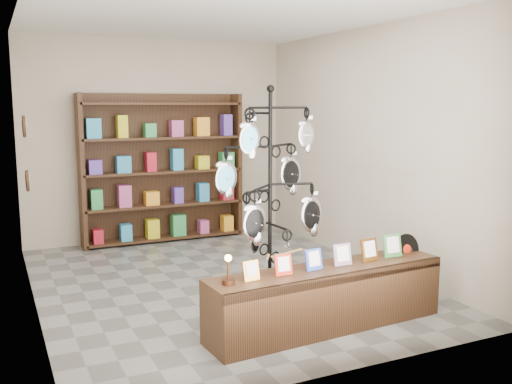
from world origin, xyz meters
TOP-DOWN VIEW (x-y plane):
  - ground at (0.00, 0.00)m, footprint 5.00×5.00m
  - room_envelope at (0.00, 0.00)m, footprint 5.00×5.00m
  - display_tree at (0.06, -1.16)m, footprint 1.15×1.13m
  - front_shelf at (0.39, -1.69)m, footprint 2.36×0.63m
  - back_shelving at (0.00, 2.30)m, footprint 2.42×0.36m
  - wall_clocks at (-1.97, 0.80)m, footprint 0.03×0.24m

SIDE VIEW (x-z plane):
  - ground at x=0.00m, z-range 0.00..0.00m
  - front_shelf at x=0.39m, z-range -0.12..0.70m
  - back_shelving at x=0.00m, z-range -0.07..2.13m
  - display_tree at x=0.06m, z-range 0.17..2.39m
  - wall_clocks at x=-1.97m, z-range 1.08..1.92m
  - room_envelope at x=0.00m, z-range -0.65..4.35m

